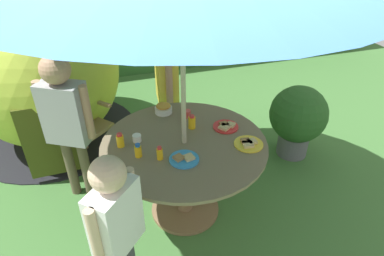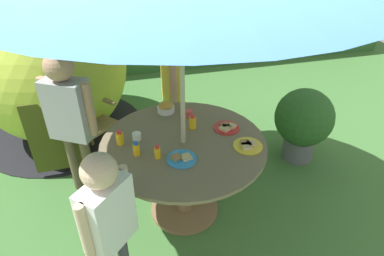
{
  "view_description": "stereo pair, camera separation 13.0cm",
  "coord_description": "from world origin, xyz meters",
  "px_view_note": "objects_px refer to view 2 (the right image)",
  "views": [
    {
      "loc": [
        -0.59,
        -2.04,
        2.25
      ],
      "look_at": [
        0.09,
        0.08,
        0.8
      ],
      "focal_mm": 31.32,
      "sensor_mm": 36.0,
      "label": 1
    },
    {
      "loc": [
        -0.47,
        -2.08,
        2.25
      ],
      "look_at": [
        0.09,
        0.08,
        0.8
      ],
      "focal_mm": 31.32,
      "sensor_mm": 36.0,
      "label": 2
    }
  ],
  "objects_px": {
    "juice_bottle_far_left": "(136,149)",
    "cup_far": "(137,136)",
    "plate_back_edge": "(248,145)",
    "plate_front_edge": "(227,127)",
    "potted_plant": "(303,121)",
    "snack_bowl": "(166,108)",
    "cup_near": "(189,113)",
    "garden_table": "(184,162)",
    "plate_mid_left": "(182,158)",
    "child_in_white_shirt": "(108,215)",
    "dome_tent": "(51,66)",
    "child_in_yellow_shirt": "(171,77)",
    "wooden_chair": "(77,113)",
    "juice_bottle_near_left": "(120,138)",
    "juice_bottle_near_right": "(193,122)",
    "juice_bottle_far_right": "(157,152)"
  },
  "relations": [
    {
      "from": "plate_back_edge",
      "to": "plate_front_edge",
      "type": "height_order",
      "value": "same"
    },
    {
      "from": "wooden_chair",
      "to": "cup_far",
      "type": "relative_size",
      "value": 14.94
    },
    {
      "from": "snack_bowl",
      "to": "juice_bottle_far_right",
      "type": "bearing_deg",
      "value": -105.99
    },
    {
      "from": "garden_table",
      "to": "child_in_white_shirt",
      "type": "height_order",
      "value": "child_in_white_shirt"
    },
    {
      "from": "garden_table",
      "to": "juice_bottle_near_left",
      "type": "distance_m",
      "value": 0.55
    },
    {
      "from": "juice_bottle_far_right",
      "to": "snack_bowl",
      "type": "bearing_deg",
      "value": 74.01
    },
    {
      "from": "child_in_yellow_shirt",
      "to": "wooden_chair",
      "type": "bearing_deg",
      "value": -86.44
    },
    {
      "from": "wooden_chair",
      "to": "cup_far",
      "type": "distance_m",
      "value": 1.02
    },
    {
      "from": "dome_tent",
      "to": "juice_bottle_far_left",
      "type": "relative_size",
      "value": 17.56
    },
    {
      "from": "potted_plant",
      "to": "juice_bottle_far_left",
      "type": "bearing_deg",
      "value": -163.47
    },
    {
      "from": "wooden_chair",
      "to": "dome_tent",
      "type": "height_order",
      "value": "dome_tent"
    },
    {
      "from": "plate_front_edge",
      "to": "potted_plant",
      "type": "bearing_deg",
      "value": 19.8
    },
    {
      "from": "juice_bottle_near_right",
      "to": "cup_near",
      "type": "relative_size",
      "value": 1.72
    },
    {
      "from": "juice_bottle_far_right",
      "to": "potted_plant",
      "type": "bearing_deg",
      "value": 20.43
    },
    {
      "from": "child_in_yellow_shirt",
      "to": "plate_back_edge",
      "type": "height_order",
      "value": "child_in_yellow_shirt"
    },
    {
      "from": "dome_tent",
      "to": "cup_near",
      "type": "relative_size",
      "value": 27.19
    },
    {
      "from": "snack_bowl",
      "to": "juice_bottle_far_left",
      "type": "distance_m",
      "value": 0.65
    },
    {
      "from": "plate_mid_left",
      "to": "juice_bottle_far_left",
      "type": "relative_size",
      "value": 2.01
    },
    {
      "from": "snack_bowl",
      "to": "cup_near",
      "type": "distance_m",
      "value": 0.22
    },
    {
      "from": "dome_tent",
      "to": "cup_near",
      "type": "height_order",
      "value": "dome_tent"
    },
    {
      "from": "snack_bowl",
      "to": "cup_near",
      "type": "xyz_separation_m",
      "value": [
        0.18,
        -0.13,
        -0.01
      ]
    },
    {
      "from": "plate_front_edge",
      "to": "child_in_white_shirt",
      "type": "bearing_deg",
      "value": -143.58
    },
    {
      "from": "garden_table",
      "to": "plate_back_edge",
      "type": "height_order",
      "value": "plate_back_edge"
    },
    {
      "from": "garden_table",
      "to": "child_in_yellow_shirt",
      "type": "relative_size",
      "value": 0.96
    },
    {
      "from": "plate_front_edge",
      "to": "juice_bottle_near_right",
      "type": "distance_m",
      "value": 0.29
    },
    {
      "from": "cup_near",
      "to": "cup_far",
      "type": "xyz_separation_m",
      "value": [
        -0.48,
        -0.24,
        -0.0
      ]
    },
    {
      "from": "snack_bowl",
      "to": "juice_bottle_far_right",
      "type": "xyz_separation_m",
      "value": [
        -0.18,
        -0.64,
        0.01
      ]
    },
    {
      "from": "juice_bottle_far_right",
      "to": "cup_near",
      "type": "bearing_deg",
      "value": 54.72
    },
    {
      "from": "garden_table",
      "to": "juice_bottle_far_left",
      "type": "distance_m",
      "value": 0.45
    },
    {
      "from": "child_in_white_shirt",
      "to": "dome_tent",
      "type": "bearing_deg",
      "value": 55.79
    },
    {
      "from": "cup_near",
      "to": "child_in_white_shirt",
      "type": "bearing_deg",
      "value": -126.4
    },
    {
      "from": "juice_bottle_near_right",
      "to": "cup_far",
      "type": "xyz_separation_m",
      "value": [
        -0.47,
        -0.05,
        -0.03
      ]
    },
    {
      "from": "wooden_chair",
      "to": "juice_bottle_near_left",
      "type": "bearing_deg",
      "value": -107.67
    },
    {
      "from": "snack_bowl",
      "to": "juice_bottle_near_left",
      "type": "xyz_separation_m",
      "value": [
        -0.43,
        -0.4,
        0.01
      ]
    },
    {
      "from": "dome_tent",
      "to": "child_in_white_shirt",
      "type": "height_order",
      "value": "dome_tent"
    },
    {
      "from": "juice_bottle_far_right",
      "to": "juice_bottle_near_right",
      "type": "bearing_deg",
      "value": 42.95
    },
    {
      "from": "child_in_white_shirt",
      "to": "plate_mid_left",
      "type": "distance_m",
      "value": 0.69
    },
    {
      "from": "garden_table",
      "to": "child_in_white_shirt",
      "type": "bearing_deg",
      "value": -133.47
    },
    {
      "from": "plate_back_edge",
      "to": "juice_bottle_near_right",
      "type": "relative_size",
      "value": 1.87
    },
    {
      "from": "juice_bottle_near_left",
      "to": "juice_bottle_far_left",
      "type": "distance_m",
      "value": 0.2
    },
    {
      "from": "juice_bottle_far_right",
      "to": "cup_far",
      "type": "xyz_separation_m",
      "value": [
        -0.12,
        0.27,
        -0.02
      ]
    },
    {
      "from": "cup_near",
      "to": "cup_far",
      "type": "relative_size",
      "value": 1.03
    },
    {
      "from": "garden_table",
      "to": "potted_plant",
      "type": "xyz_separation_m",
      "value": [
        1.36,
        0.45,
        -0.09
      ]
    },
    {
      "from": "snack_bowl",
      "to": "juice_bottle_far_right",
      "type": "relative_size",
      "value": 1.45
    },
    {
      "from": "plate_mid_left",
      "to": "juice_bottle_far_left",
      "type": "bearing_deg",
      "value": 154.78
    },
    {
      "from": "snack_bowl",
      "to": "plate_mid_left",
      "type": "relative_size",
      "value": 0.71
    },
    {
      "from": "potted_plant",
      "to": "juice_bottle_far_left",
      "type": "distance_m",
      "value": 1.84
    },
    {
      "from": "child_in_white_shirt",
      "to": "juice_bottle_far_left",
      "type": "bearing_deg",
      "value": 21.03
    },
    {
      "from": "juice_bottle_far_left",
      "to": "cup_far",
      "type": "height_order",
      "value": "juice_bottle_far_left"
    },
    {
      "from": "plate_front_edge",
      "to": "cup_near",
      "type": "bearing_deg",
      "value": 133.75
    }
  ]
}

